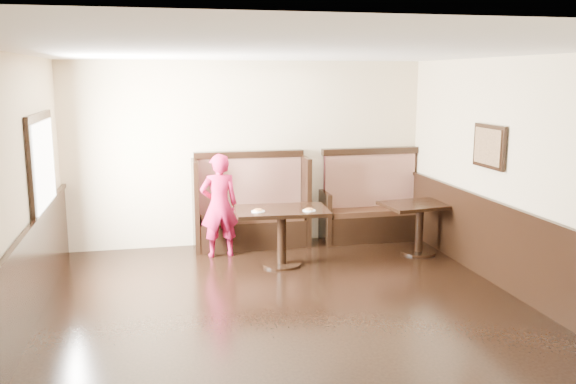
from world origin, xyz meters
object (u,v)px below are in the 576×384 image
object	(u,v)px
table_neighbor	(420,216)
child	(219,206)
booth_neighbor	(372,209)
booth_main	(251,212)
table_main	(282,222)

from	to	relation	value
table_neighbor	child	world-z (taller)	child
booth_neighbor	table_neighbor	distance (m)	1.02
table_neighbor	child	xyz separation A→B (m)	(-2.88, 0.48, 0.19)
table_neighbor	booth_neighbor	bearing A→B (deg)	105.88
booth_neighbor	table_neighbor	world-z (taller)	booth_neighbor
booth_neighbor	table_neighbor	size ratio (longest dim) A/B	1.42
table_neighbor	child	bearing A→B (deg)	163.22
booth_main	table_neighbor	size ratio (longest dim) A/B	1.51
booth_neighbor	booth_main	bearing A→B (deg)	179.95
table_main	booth_main	bearing A→B (deg)	106.42
child	table_neighbor	bearing A→B (deg)	166.41
booth_main	child	xyz separation A→B (m)	(-0.53, -0.45, 0.22)
booth_main	booth_neighbor	size ratio (longest dim) A/B	1.06
child	booth_neighbor	bearing A→B (deg)	-173.79
table_main	table_neighbor	bearing A→B (deg)	7.38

